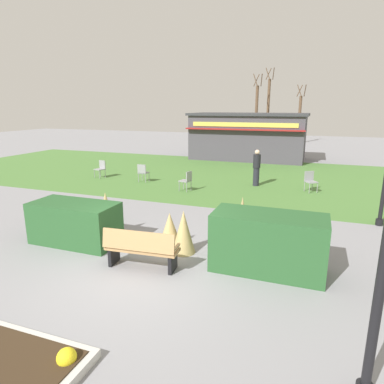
% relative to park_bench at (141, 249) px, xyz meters
% --- Properties ---
extents(ground_plane, '(80.00, 80.00, 0.00)m').
position_rel_park_bench_xyz_m(ground_plane, '(0.03, -0.18, -0.48)').
color(ground_plane, gray).
extents(lawn_patch, '(36.00, 12.00, 0.01)m').
position_rel_park_bench_xyz_m(lawn_patch, '(0.03, 11.10, -0.48)').
color(lawn_patch, '#4C7A38').
rests_on(lawn_patch, ground_plane).
extents(park_bench, '(1.74, 0.66, 0.95)m').
position_rel_park_bench_xyz_m(park_bench, '(0.00, 0.00, 0.00)').
color(park_bench, tan).
rests_on(park_bench, ground_plane).
extents(hedge_left, '(2.34, 1.10, 1.12)m').
position_rel_park_bench_xyz_m(hedge_left, '(-2.41, 0.74, 0.08)').
color(hedge_left, '#28562B').
rests_on(hedge_left, ground_plane).
extents(hedge_right, '(2.48, 1.10, 1.32)m').
position_rel_park_bench_xyz_m(hedge_right, '(2.70, 0.90, 0.18)').
color(hedge_right, '#28562B').
rests_on(hedge_right, ground_plane).
extents(ornamental_grass_behind_left, '(0.62, 0.62, 0.92)m').
position_rel_park_bench_xyz_m(ornamental_grass_behind_left, '(0.09, 1.41, -0.02)').
color(ornamental_grass_behind_left, tan).
rests_on(ornamental_grass_behind_left, ground_plane).
extents(ornamental_grass_behind_right, '(0.50, 0.50, 1.38)m').
position_rel_park_bench_xyz_m(ornamental_grass_behind_right, '(1.89, 1.96, 0.21)').
color(ornamental_grass_behind_right, tan).
rests_on(ornamental_grass_behind_right, ground_plane).
extents(ornamental_grass_behind_center, '(0.59, 0.59, 1.11)m').
position_rel_park_bench_xyz_m(ornamental_grass_behind_center, '(0.58, 1.15, 0.07)').
color(ornamental_grass_behind_center, tan).
rests_on(ornamental_grass_behind_center, ground_plane).
extents(ornamental_grass_behind_far, '(0.68, 0.68, 1.28)m').
position_rel_park_bench_xyz_m(ornamental_grass_behind_far, '(-1.89, 1.46, 0.16)').
color(ornamental_grass_behind_far, tan).
rests_on(ornamental_grass_behind_far, ground_plane).
extents(trash_bin, '(0.52, 0.52, 0.87)m').
position_rel_park_bench_xyz_m(trash_bin, '(-3.61, 1.30, -0.05)').
color(trash_bin, '#2D4233').
rests_on(trash_bin, ground_plane).
extents(food_kiosk, '(7.93, 4.18, 3.18)m').
position_rel_park_bench_xyz_m(food_kiosk, '(-0.99, 17.52, 1.12)').
color(food_kiosk, '#47424C').
rests_on(food_kiosk, ground_plane).
extents(cafe_chair_west, '(0.45, 0.45, 0.89)m').
position_rel_park_bench_xyz_m(cafe_chair_west, '(-4.31, 8.13, 0.05)').
color(cafe_chair_west, gray).
rests_on(cafe_chair_west, ground_plane).
extents(cafe_chair_east, '(0.54, 0.54, 0.89)m').
position_rel_park_bench_xyz_m(cafe_chair_east, '(-6.89, 8.36, 0.05)').
color(cafe_chair_east, gray).
rests_on(cafe_chair_east, ground_plane).
extents(cafe_chair_center, '(0.61, 0.61, 0.89)m').
position_rel_park_bench_xyz_m(cafe_chair_center, '(3.42, 8.92, 0.05)').
color(cafe_chair_center, gray).
rests_on(cafe_chair_center, ground_plane).
extents(cafe_chair_north, '(0.51, 0.51, 0.89)m').
position_rel_park_bench_xyz_m(cafe_chair_north, '(-1.63, 7.17, 0.05)').
color(cafe_chair_north, gray).
rests_on(cafe_chair_north, ground_plane).
extents(person_strolling, '(0.34, 0.34, 1.69)m').
position_rel_park_bench_xyz_m(person_strolling, '(1.03, 9.26, 0.38)').
color(person_strolling, '#23232D').
rests_on(person_strolling, ground_plane).
extents(parked_car_west_slot, '(4.30, 2.25, 1.20)m').
position_rel_park_bench_xyz_m(parked_car_west_slot, '(-3.24, 23.42, 0.16)').
color(parked_car_west_slot, navy).
rests_on(parked_car_west_slot, ground_plane).
extents(tree_left_bg, '(0.91, 0.96, 6.60)m').
position_rel_park_bench_xyz_m(tree_left_bg, '(-2.12, 27.21, 2.45)').
color(tree_left_bg, brown).
rests_on(tree_left_bg, ground_plane).
extents(tree_right_bg, '(0.91, 0.96, 7.36)m').
position_rel_park_bench_xyz_m(tree_right_bg, '(-1.37, 29.71, 2.83)').
color(tree_right_bg, brown).
rests_on(tree_right_bg, ground_plane).
extents(tree_center_bg, '(0.91, 0.96, 5.69)m').
position_rel_park_bench_xyz_m(tree_center_bg, '(1.76, 29.62, 2.00)').
color(tree_center_bg, brown).
rests_on(tree_center_bg, ground_plane).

